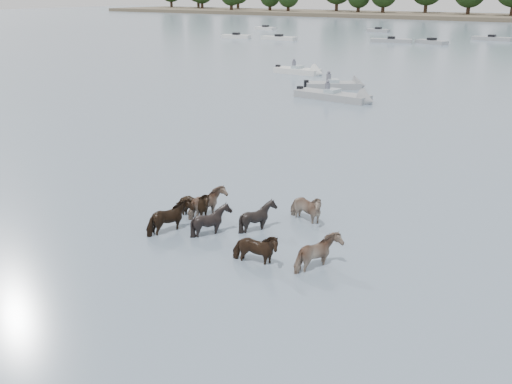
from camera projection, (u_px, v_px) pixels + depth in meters
The scene contains 6 objects.
ground at pixel (184, 244), 16.85m from camera, with size 400.00×400.00×0.00m, color slate.
shoreline at pixel (328, 13), 170.58m from camera, with size 160.00×30.00×1.00m, color #4C4233.
pony_herd at pixel (237, 223), 17.39m from camera, with size 6.58×4.42×1.27m.
motorboat_a at pixel (342, 85), 43.31m from camera, with size 4.71×3.97×1.92m.
motorboat_b at pixel (342, 97), 38.50m from camera, with size 6.11×2.06×1.92m.
motorboat_f at pixel (304, 72), 50.58m from camera, with size 4.88×1.67×1.92m.
Camera 1 is at (10.26, -11.56, 7.22)m, focal length 39.14 mm.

